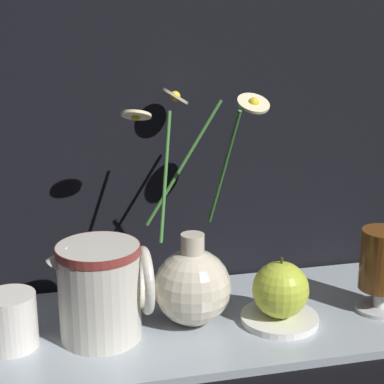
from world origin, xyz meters
The scene contains 8 objects.
ground_plane centered at (0.00, 0.00, 0.00)m, with size 6.00×6.00×0.00m, color black.
shelf centered at (0.00, 0.00, 0.01)m, with size 0.71×0.28×0.01m.
vase_with_flowers centered at (0.00, 0.00, 0.08)m, with size 0.21×0.19×0.33m.
yellow_mug centered at (-0.25, -0.02, 0.05)m, with size 0.08×0.07×0.08m.
ceramic_pitcher centered at (-0.13, -0.02, 0.09)m, with size 0.14×0.11×0.15m.
tea_glass centered at (0.28, -0.03, 0.09)m, with size 0.07×0.07×0.13m.
saucer_plate centered at (0.12, -0.03, 0.02)m, with size 0.11×0.11×0.01m.
orange_fruit centered at (0.12, -0.03, 0.06)m, with size 0.08×0.08×0.09m.
Camera 1 is at (-0.19, -0.82, 0.46)m, focal length 60.00 mm.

